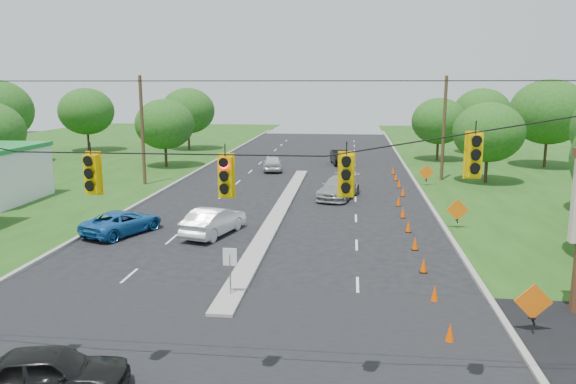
# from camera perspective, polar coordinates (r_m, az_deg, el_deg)

# --- Properties ---
(ground) EXTENTS (160.00, 160.00, 0.00)m
(ground) POSITION_cam_1_polar(r_m,az_deg,el_deg) (17.41, -10.22, -17.84)
(ground) COLOR black
(ground) RESTS_ON ground
(cross_street) EXTENTS (160.00, 14.00, 0.02)m
(cross_street) POSITION_cam_1_polar(r_m,az_deg,el_deg) (17.41, -10.22, -17.84)
(cross_street) COLOR black
(cross_street) RESTS_ON ground
(curb_left) EXTENTS (0.25, 110.00, 0.16)m
(curb_left) POSITION_cam_1_polar(r_m,az_deg,el_deg) (47.67, -11.62, 0.66)
(curb_left) COLOR gray
(curb_left) RESTS_ON ground
(curb_right) EXTENTS (0.25, 110.00, 0.16)m
(curb_right) POSITION_cam_1_polar(r_m,az_deg,el_deg) (45.67, 13.25, 0.15)
(curb_right) COLOR gray
(curb_right) RESTS_ON ground
(median) EXTENTS (1.00, 34.00, 0.18)m
(median) POSITION_cam_1_polar(r_m,az_deg,el_deg) (36.82, -0.90, -2.13)
(median) COLOR gray
(median) RESTS_ON ground
(median_sign) EXTENTS (0.55, 0.06, 2.05)m
(median_sign) POSITION_cam_1_polar(r_m,az_deg,el_deg) (22.17, -5.91, -7.16)
(median_sign) COLOR gray
(median_sign) RESTS_ON ground
(signal_span) EXTENTS (25.60, 0.32, 9.00)m
(signal_span) POSITION_cam_1_polar(r_m,az_deg,el_deg) (14.74, -12.17, -2.49)
(signal_span) COLOR #422D1C
(signal_span) RESTS_ON ground
(utility_pole_far_left) EXTENTS (0.28, 0.28, 9.00)m
(utility_pole_far_left) POSITION_cam_1_polar(r_m,az_deg,el_deg) (47.89, -14.57, 6.02)
(utility_pole_far_left) COLOR #422D1C
(utility_pole_far_left) RESTS_ON ground
(utility_pole_far_right) EXTENTS (0.28, 0.28, 9.00)m
(utility_pole_far_right) POSITION_cam_1_polar(r_m,az_deg,el_deg) (50.34, 15.55, 6.19)
(utility_pole_far_right) COLOR #422D1C
(utility_pole_far_right) RESTS_ON ground
(cone_0) EXTENTS (0.32, 0.32, 0.70)m
(cone_0) POSITION_cam_1_polar(r_m,az_deg,el_deg) (19.59, 16.14, -13.56)
(cone_0) COLOR #F14B00
(cone_0) RESTS_ON ground
(cone_1) EXTENTS (0.32, 0.32, 0.70)m
(cone_1) POSITION_cam_1_polar(r_m,az_deg,el_deg) (22.78, 14.68, -9.94)
(cone_1) COLOR #F14B00
(cone_1) RESTS_ON ground
(cone_2) EXTENTS (0.32, 0.32, 0.70)m
(cone_2) POSITION_cam_1_polar(r_m,az_deg,el_deg) (26.05, 13.61, -7.21)
(cone_2) COLOR #F14B00
(cone_2) RESTS_ON ground
(cone_3) EXTENTS (0.32, 0.32, 0.70)m
(cone_3) POSITION_cam_1_polar(r_m,az_deg,el_deg) (29.37, 12.78, -5.10)
(cone_3) COLOR #F14B00
(cone_3) RESTS_ON ground
(cone_4) EXTENTS (0.32, 0.32, 0.70)m
(cone_4) POSITION_cam_1_polar(r_m,az_deg,el_deg) (32.73, 12.13, -3.41)
(cone_4) COLOR #F14B00
(cone_4) RESTS_ON ground
(cone_5) EXTENTS (0.32, 0.32, 0.70)m
(cone_5) POSITION_cam_1_polar(r_m,az_deg,el_deg) (36.12, 11.61, -2.04)
(cone_5) COLOR #F14B00
(cone_5) RESTS_ON ground
(cone_6) EXTENTS (0.32, 0.32, 0.70)m
(cone_6) POSITION_cam_1_polar(r_m,az_deg,el_deg) (39.53, 11.17, -0.91)
(cone_6) COLOR #F14B00
(cone_6) RESTS_ON ground
(cone_7) EXTENTS (0.32, 0.32, 0.70)m
(cone_7) POSITION_cam_1_polar(r_m,az_deg,el_deg) (43.00, 11.60, 0.03)
(cone_7) COLOR #F14B00
(cone_7) RESTS_ON ground
(cone_8) EXTENTS (0.32, 0.32, 0.70)m
(cone_8) POSITION_cam_1_polar(r_m,az_deg,el_deg) (46.43, 11.23, 0.84)
(cone_8) COLOR #F14B00
(cone_8) RESTS_ON ground
(cone_9) EXTENTS (0.32, 0.32, 0.70)m
(cone_9) POSITION_cam_1_polar(r_m,az_deg,el_deg) (49.87, 10.91, 1.55)
(cone_9) COLOR #F14B00
(cone_9) RESTS_ON ground
(cone_10) EXTENTS (0.32, 0.32, 0.70)m
(cone_10) POSITION_cam_1_polar(r_m,az_deg,el_deg) (53.32, 10.63, 2.16)
(cone_10) COLOR #F14B00
(cone_10) RESTS_ON ground
(work_sign_0) EXTENTS (1.27, 0.58, 1.37)m
(work_sign_0) POSITION_cam_1_polar(r_m,az_deg,el_deg) (20.87, 23.66, -10.31)
(work_sign_0) COLOR black
(work_sign_0) RESTS_ON ground
(work_sign_1) EXTENTS (1.27, 0.58, 1.37)m
(work_sign_1) POSITION_cam_1_polar(r_m,az_deg,el_deg) (33.93, 16.82, -1.84)
(work_sign_1) COLOR black
(work_sign_1) RESTS_ON ground
(work_sign_2) EXTENTS (1.27, 0.58, 1.37)m
(work_sign_2) POSITION_cam_1_polar(r_m,az_deg,el_deg) (47.53, 13.87, 1.87)
(work_sign_2) COLOR black
(work_sign_2) RESTS_ON ground
(tree_4) EXTENTS (6.72, 6.72, 7.84)m
(tree_4) POSITION_cam_1_polar(r_m,az_deg,el_deg) (74.20, -19.80, 7.71)
(tree_4) COLOR black
(tree_4) RESTS_ON ground
(tree_5) EXTENTS (5.88, 5.88, 6.86)m
(tree_5) POSITION_cam_1_polar(r_m,az_deg,el_deg) (57.79, -12.43, 6.74)
(tree_5) COLOR black
(tree_5) RESTS_ON ground
(tree_6) EXTENTS (6.72, 6.72, 7.84)m
(tree_6) POSITION_cam_1_polar(r_m,az_deg,el_deg) (72.64, -10.13, 8.13)
(tree_6) COLOR black
(tree_6) RESTS_ON ground
(tree_9) EXTENTS (5.88, 5.88, 6.86)m
(tree_9) POSITION_cam_1_polar(r_m,az_deg,el_deg) (50.05, 19.70, 5.74)
(tree_9) COLOR black
(tree_9) RESTS_ON ground
(tree_10) EXTENTS (7.56, 7.56, 8.82)m
(tree_10) POSITION_cam_1_polar(r_m,az_deg,el_deg) (61.76, 24.98, 7.39)
(tree_10) COLOR black
(tree_10) RESTS_ON ground
(tree_11) EXTENTS (6.72, 6.72, 7.84)m
(tree_11) POSITION_cam_1_polar(r_m,az_deg,el_deg) (71.33, 19.09, 7.65)
(tree_11) COLOR black
(tree_11) RESTS_ON ground
(tree_12) EXTENTS (5.88, 5.88, 6.86)m
(tree_12) POSITION_cam_1_polar(r_m,az_deg,el_deg) (63.40, 15.08, 6.97)
(tree_12) COLOR black
(tree_12) RESTS_ON ground
(black_sedan) EXTENTS (4.48, 2.65, 1.43)m
(black_sedan) POSITION_cam_1_polar(r_m,az_deg,el_deg) (17.02, -23.09, -16.58)
(black_sedan) COLOR black
(black_sedan) RESTS_ON ground
(white_sedan) EXTENTS (2.90, 5.05, 1.57)m
(white_sedan) POSITION_cam_1_polar(r_m,az_deg,el_deg) (31.63, -7.53, -2.94)
(white_sedan) COLOR silver
(white_sedan) RESTS_ON ground
(blue_pickup) EXTENTS (3.98, 5.33, 1.35)m
(blue_pickup) POSITION_cam_1_polar(r_m,az_deg,el_deg) (32.95, -16.46, -2.95)
(blue_pickup) COLOR #1B5DA4
(blue_pickup) RESTS_ON ground
(silver_car_far) EXTENTS (3.49, 5.86, 1.59)m
(silver_car_far) POSITION_cam_1_polar(r_m,az_deg,el_deg) (41.54, 5.17, 0.46)
(silver_car_far) COLOR gray
(silver_car_far) RESTS_ON ground
(silver_car_oncoming) EXTENTS (2.43, 4.64, 1.51)m
(silver_car_oncoming) POSITION_cam_1_polar(r_m,az_deg,el_deg) (54.41, -1.59, 2.95)
(silver_car_oncoming) COLOR silver
(silver_car_oncoming) RESTS_ON ground
(dark_car_receding) EXTENTS (2.33, 4.77, 1.51)m
(dark_car_receding) POSITION_cam_1_polar(r_m,az_deg,el_deg) (59.17, 5.30, 3.55)
(dark_car_receding) COLOR black
(dark_car_receding) RESTS_ON ground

